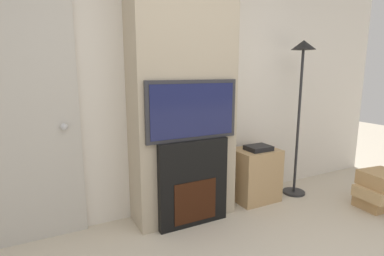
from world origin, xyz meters
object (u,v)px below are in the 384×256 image
object	(u,v)px
box_stack	(379,190)
media_stand	(255,174)
television	(192,110)
fireplace	(192,183)
floor_lamp	(301,83)

from	to	relation	value
box_stack	media_stand	bearing A→B (deg)	142.12
television	box_stack	size ratio (longest dim) A/B	1.94
fireplace	box_stack	world-z (taller)	fireplace
floor_lamp	box_stack	bearing A→B (deg)	-55.84
television	floor_lamp	xyz separation A→B (m)	(1.41, 0.08, 0.21)
floor_lamp	box_stack	world-z (taller)	floor_lamp
floor_lamp	box_stack	distance (m)	1.39
fireplace	media_stand	bearing A→B (deg)	9.88
fireplace	box_stack	bearing A→B (deg)	-18.57
fireplace	media_stand	xyz separation A→B (m)	(0.88, 0.15, -0.11)
fireplace	media_stand	size ratio (longest dim) A/B	1.29
television	media_stand	xyz separation A→B (m)	(0.88, 0.16, -0.79)
fireplace	floor_lamp	size ratio (longest dim) A/B	0.47
box_stack	fireplace	bearing A→B (deg)	161.43
fireplace	television	xyz separation A→B (m)	(0.00, -0.00, 0.69)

